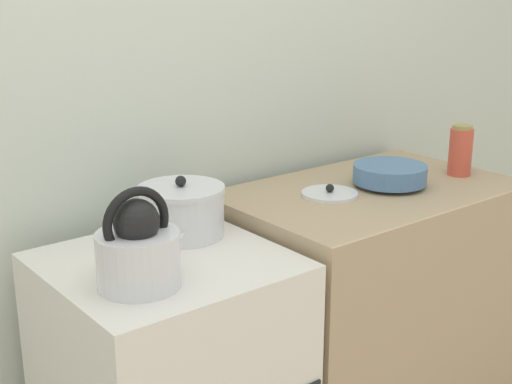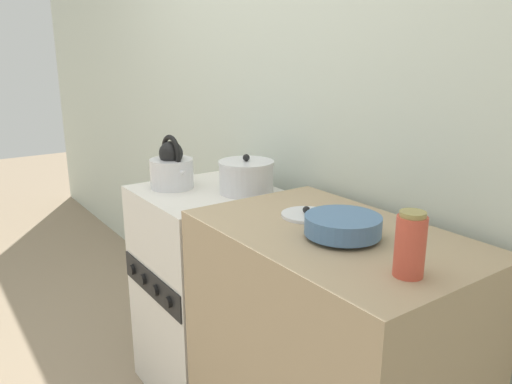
{
  "view_description": "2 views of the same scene",
  "coord_description": "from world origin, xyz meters",
  "views": [
    {
      "loc": [
        -0.8,
        -1.09,
        1.55
      ],
      "look_at": [
        0.27,
        0.26,
        1.03
      ],
      "focal_mm": 50.0,
      "sensor_mm": 36.0,
      "label": 1
    },
    {
      "loc": [
        1.73,
        -0.71,
        1.46
      ],
      "look_at": [
        0.33,
        0.28,
        0.98
      ],
      "focal_mm": 35.0,
      "sensor_mm": 36.0,
      "label": 2
    }
  ],
  "objects": [
    {
      "name": "wall_back",
      "position": [
        0.0,
        0.63,
        1.25
      ],
      "size": [
        7.0,
        0.06,
        2.5
      ],
      "color": "silver",
      "rests_on": "ground_plane"
    },
    {
      "name": "counter",
      "position": [
        0.72,
        0.28,
        0.48
      ],
      "size": [
        0.87,
        0.56,
        0.95
      ],
      "color": "tan",
      "rests_on": "ground_plane"
    },
    {
      "name": "kettle",
      "position": [
        -0.12,
        0.17,
        1.0
      ],
      "size": [
        0.22,
        0.18,
        0.22
      ],
      "color": "silver",
      "rests_on": "stove"
    },
    {
      "name": "cooking_pot",
      "position": [
        0.12,
        0.38,
        0.98
      ],
      "size": [
        0.22,
        0.22,
        0.16
      ],
      "color": "silver",
      "rests_on": "stove"
    },
    {
      "name": "enamel_bowl",
      "position": [
        0.78,
        0.26,
        0.99
      ],
      "size": [
        0.22,
        0.22,
        0.07
      ],
      "color": "#4C729E",
      "rests_on": "counter"
    },
    {
      "name": "storage_jar",
      "position": [
        1.05,
        0.21,
        1.03
      ],
      "size": [
        0.07,
        0.07,
        0.16
      ],
      "color": "#CC4C38",
      "rests_on": "counter"
    },
    {
      "name": "loose_pot_lid",
      "position": [
        0.57,
        0.3,
        0.96
      ],
      "size": [
        0.16,
        0.16,
        0.03
      ],
      "color": "silver",
      "rests_on": "counter"
    }
  ]
}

